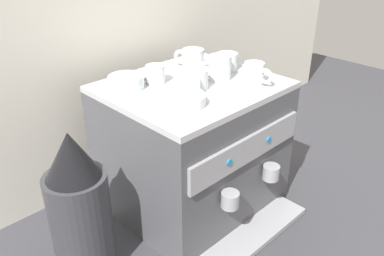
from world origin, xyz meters
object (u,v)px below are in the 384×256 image
object	(u,v)px
ceramic_cup_1	(228,61)
coffee_grinder	(80,210)
ceramic_bowl_1	(184,100)
milk_pitcher	(265,147)
ceramic_cup_5	(192,59)
espresso_machine	(193,147)
ceramic_cup_3	(219,68)
ceramic_bowl_0	(126,82)
ceramic_cup_0	(154,74)
ceramic_cup_2	(196,79)
ceramic_cup_4	(255,73)

from	to	relation	value
ceramic_cup_1	coffee_grinder	size ratio (longest dim) A/B	0.23
ceramic_bowl_1	milk_pitcher	size ratio (longest dim) A/B	1.04
ceramic_cup_5	ceramic_bowl_1	world-z (taller)	ceramic_cup_5
espresso_machine	ceramic_cup_3	bearing A→B (deg)	-15.77
ceramic_cup_3	ceramic_bowl_0	size ratio (longest dim) A/B	1.01
espresso_machine	ceramic_cup_3	xyz separation A→B (m)	(0.09, -0.03, 0.28)
ceramic_cup_5	coffee_grinder	distance (m)	0.65
ceramic_cup_0	ceramic_cup_5	xyz separation A→B (m)	(0.19, 0.02, 0.00)
coffee_grinder	ceramic_bowl_0	bearing A→B (deg)	25.50
ceramic_cup_2	ceramic_cup_5	size ratio (longest dim) A/B	0.92
ceramic_cup_5	espresso_machine	bearing A→B (deg)	-133.23
ceramic_bowl_0	ceramic_bowl_1	xyz separation A→B (m)	(0.04, -0.22, -0.00)
ceramic_cup_0	ceramic_cup_2	size ratio (longest dim) A/B	0.80
ceramic_cup_2	ceramic_cup_5	bearing A→B (deg)	48.84
ceramic_cup_3	ceramic_cup_1	bearing A→B (deg)	23.46
ceramic_cup_5	milk_pitcher	bearing A→B (deg)	-22.65
ceramic_cup_4	ceramic_cup_1	bearing A→B (deg)	74.60
ceramic_cup_5	coffee_grinder	xyz separation A→B (m)	(-0.57, -0.13, -0.28)
ceramic_bowl_0	coffee_grinder	world-z (taller)	ceramic_bowl_0
ceramic_cup_0	coffee_grinder	world-z (taller)	ceramic_cup_0
espresso_machine	ceramic_cup_1	distance (m)	0.33
ceramic_cup_0	coffee_grinder	xyz separation A→B (m)	(-0.38, -0.11, -0.28)
ceramic_cup_0	milk_pitcher	world-z (taller)	ceramic_cup_0
ceramic_cup_4	milk_pitcher	bearing A→B (deg)	23.61
ceramic_cup_4	coffee_grinder	size ratio (longest dim) A/B	0.22
ceramic_cup_4	coffee_grinder	bearing A→B (deg)	168.37
espresso_machine	ceramic_cup_1	xyz separation A→B (m)	(0.19, 0.01, 0.27)
ceramic_cup_0	ceramic_cup_5	distance (m)	0.20
ceramic_cup_4	ceramic_bowl_0	distance (m)	0.42
ceramic_cup_4	ceramic_bowl_1	distance (m)	0.28
espresso_machine	milk_pitcher	size ratio (longest dim) A/B	4.87
ceramic_bowl_0	ceramic_cup_1	bearing A→B (deg)	-16.87
espresso_machine	milk_pitcher	world-z (taller)	espresso_machine
espresso_machine	ceramic_bowl_0	xyz separation A→B (m)	(-0.17, 0.13, 0.26)
ceramic_cup_0	coffee_grinder	bearing A→B (deg)	-164.05
ceramic_cup_1	ceramic_cup_2	world-z (taller)	ceramic_cup_2
ceramic_cup_5	milk_pitcher	distance (m)	0.56
coffee_grinder	ceramic_cup_0	bearing A→B (deg)	15.95
ceramic_cup_0	ceramic_cup_2	xyz separation A→B (m)	(0.06, -0.13, 0.00)
ceramic_cup_2	ceramic_bowl_1	bearing A→B (deg)	-149.99
ceramic_cup_4	ceramic_cup_5	world-z (taller)	ceramic_cup_4
ceramic_cup_0	ceramic_cup_1	world-z (taller)	ceramic_cup_1
ceramic_cup_3	coffee_grinder	size ratio (longest dim) A/B	0.24
espresso_machine	ceramic_cup_4	size ratio (longest dim) A/B	5.66
ceramic_cup_2	ceramic_cup_5	distance (m)	0.20
ceramic_cup_3	milk_pitcher	size ratio (longest dim) A/B	0.95
ceramic_cup_5	coffee_grinder	bearing A→B (deg)	-167.19
ceramic_bowl_0	ceramic_cup_0	bearing A→B (deg)	-17.18
ceramic_cup_2	ceramic_bowl_0	world-z (taller)	ceramic_cup_2
ceramic_cup_2	ceramic_bowl_0	xyz separation A→B (m)	(-0.15, 0.16, -0.01)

